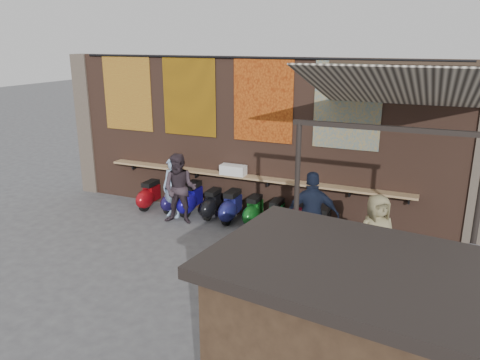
{
  "coord_description": "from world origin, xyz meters",
  "views": [
    {
      "loc": [
        4.22,
        -8.01,
        4.39
      ],
      "look_at": [
        0.26,
        1.2,
        1.37
      ],
      "focal_mm": 35.0,
      "sensor_mm": 36.0,
      "label": 1
    }
  ],
  "objects_px": {
    "diner_left": "(173,188)",
    "scooter_stool_0": "(149,195)",
    "scooter_stool_4": "(231,207)",
    "scooter_stool_8": "(323,222)",
    "scooter_stool_3": "(212,204)",
    "diner_right": "(180,189)",
    "scooter_stool_1": "(172,199)",
    "scooter_stool_6": "(276,214)",
    "shopper_navy": "(312,216)",
    "shelf_box": "(233,170)",
    "scooter_stool_5": "(253,211)",
    "scooter_stool_2": "(191,199)",
    "scooter_stool_7": "(301,216)",
    "shopper_tan": "(376,236)",
    "shopper_grey": "(468,294)"
  },
  "relations": [
    {
      "from": "scooter_stool_8",
      "to": "shopper_grey",
      "type": "relative_size",
      "value": 0.45
    },
    {
      "from": "diner_right",
      "to": "shopper_grey",
      "type": "distance_m",
      "value": 6.78
    },
    {
      "from": "scooter_stool_4",
      "to": "scooter_stool_1",
      "type": "bearing_deg",
      "value": 177.6
    },
    {
      "from": "scooter_stool_3",
      "to": "shelf_box",
      "type": "bearing_deg",
      "value": 28.52
    },
    {
      "from": "scooter_stool_3",
      "to": "scooter_stool_6",
      "type": "relative_size",
      "value": 1.05
    },
    {
      "from": "diner_right",
      "to": "shopper_grey",
      "type": "xyz_separation_m",
      "value": [
        6.33,
        -2.44,
        -0.1
      ]
    },
    {
      "from": "scooter_stool_2",
      "to": "shopper_navy",
      "type": "relative_size",
      "value": 0.47
    },
    {
      "from": "shelf_box",
      "to": "scooter_stool_2",
      "type": "distance_m",
      "value": 1.4
    },
    {
      "from": "shopper_tan",
      "to": "scooter_stool_3",
      "type": "bearing_deg",
      "value": 124.65
    },
    {
      "from": "scooter_stool_3",
      "to": "scooter_stool_6",
      "type": "xyz_separation_m",
      "value": [
        1.72,
        -0.02,
        -0.02
      ]
    },
    {
      "from": "scooter_stool_7",
      "to": "diner_left",
      "type": "height_order",
      "value": "diner_left"
    },
    {
      "from": "scooter_stool_1",
      "to": "shopper_grey",
      "type": "height_order",
      "value": "shopper_grey"
    },
    {
      "from": "scooter_stool_5",
      "to": "diner_right",
      "type": "xyz_separation_m",
      "value": [
        -1.71,
        -0.59,
        0.53
      ]
    },
    {
      "from": "shelf_box",
      "to": "scooter_stool_8",
      "type": "bearing_deg",
      "value": -6.68
    },
    {
      "from": "scooter_stool_8",
      "to": "diner_right",
      "type": "xyz_separation_m",
      "value": [
        -3.42,
        -0.62,
        0.55
      ]
    },
    {
      "from": "scooter_stool_8",
      "to": "scooter_stool_2",
      "type": "bearing_deg",
      "value": 179.59
    },
    {
      "from": "scooter_stool_1",
      "to": "scooter_stool_7",
      "type": "height_order",
      "value": "scooter_stool_7"
    },
    {
      "from": "diner_right",
      "to": "scooter_stool_7",
      "type": "bearing_deg",
      "value": -1.1
    },
    {
      "from": "diner_right",
      "to": "shopper_navy",
      "type": "relative_size",
      "value": 0.94
    },
    {
      "from": "scooter_stool_2",
      "to": "shopper_navy",
      "type": "distance_m",
      "value": 3.82
    },
    {
      "from": "scooter_stool_2",
      "to": "shopper_tan",
      "type": "height_order",
      "value": "shopper_tan"
    },
    {
      "from": "scooter_stool_1",
      "to": "scooter_stool_2",
      "type": "height_order",
      "value": "scooter_stool_2"
    },
    {
      "from": "scooter_stool_8",
      "to": "scooter_stool_3",
      "type": "bearing_deg",
      "value": 179.59
    },
    {
      "from": "diner_left",
      "to": "scooter_stool_0",
      "type": "bearing_deg",
      "value": 169.01
    },
    {
      "from": "scooter_stool_0",
      "to": "scooter_stool_5",
      "type": "height_order",
      "value": "scooter_stool_0"
    },
    {
      "from": "scooter_stool_6",
      "to": "shopper_navy",
      "type": "xyz_separation_m",
      "value": [
        1.21,
        -1.27,
        0.59
      ]
    },
    {
      "from": "scooter_stool_8",
      "to": "diner_left",
      "type": "xyz_separation_m",
      "value": [
        -3.82,
        -0.31,
        0.44
      ]
    },
    {
      "from": "scooter_stool_8",
      "to": "scooter_stool_5",
      "type": "bearing_deg",
      "value": -179.12
    },
    {
      "from": "scooter_stool_6",
      "to": "scooter_stool_4",
      "type": "bearing_deg",
      "value": -177.11
    },
    {
      "from": "shelf_box",
      "to": "scooter_stool_3",
      "type": "xyz_separation_m",
      "value": [
        -0.48,
        -0.26,
        -0.89
      ]
    },
    {
      "from": "shelf_box",
      "to": "shopper_tan",
      "type": "xyz_separation_m",
      "value": [
        3.76,
        -1.77,
        -0.43
      ]
    },
    {
      "from": "scooter_stool_0",
      "to": "shopper_navy",
      "type": "bearing_deg",
      "value": -14.39
    },
    {
      "from": "scooter_stool_7",
      "to": "scooter_stool_8",
      "type": "xyz_separation_m",
      "value": [
        0.51,
        0.06,
        -0.09
      ]
    },
    {
      "from": "scooter_stool_0",
      "to": "scooter_stool_5",
      "type": "distance_m",
      "value": 3.01
    },
    {
      "from": "scooter_stool_2",
      "to": "scooter_stool_6",
      "type": "distance_m",
      "value": 2.34
    },
    {
      "from": "shopper_grey",
      "to": "scooter_stool_4",
      "type": "bearing_deg",
      "value": 0.13
    },
    {
      "from": "scooter_stool_7",
      "to": "scooter_stool_8",
      "type": "distance_m",
      "value": 0.52
    },
    {
      "from": "diner_right",
      "to": "scooter_stool_1",
      "type": "bearing_deg",
      "value": 122.44
    },
    {
      "from": "shelf_box",
      "to": "diner_left",
      "type": "relative_size",
      "value": 0.42
    },
    {
      "from": "scooter_stool_4",
      "to": "scooter_stool_7",
      "type": "height_order",
      "value": "scooter_stool_7"
    },
    {
      "from": "scooter_stool_1",
      "to": "scooter_stool_4",
      "type": "bearing_deg",
      "value": -2.4
    },
    {
      "from": "scooter_stool_4",
      "to": "shopper_grey",
      "type": "relative_size",
      "value": 0.53
    },
    {
      "from": "scooter_stool_1",
      "to": "shopper_grey",
      "type": "relative_size",
      "value": 0.45
    },
    {
      "from": "scooter_stool_3",
      "to": "diner_right",
      "type": "distance_m",
      "value": 0.99
    },
    {
      "from": "scooter_stool_3",
      "to": "scooter_stool_6",
      "type": "bearing_deg",
      "value": -0.73
    },
    {
      "from": "scooter_stool_4",
      "to": "scooter_stool_8",
      "type": "distance_m",
      "value": 2.3
    },
    {
      "from": "scooter_stool_5",
      "to": "scooter_stool_7",
      "type": "relative_size",
      "value": 0.85
    },
    {
      "from": "shopper_tan",
      "to": "shopper_navy",
      "type": "bearing_deg",
      "value": 134.91
    },
    {
      "from": "scooter_stool_7",
      "to": "scooter_stool_8",
      "type": "bearing_deg",
      "value": 6.62
    },
    {
      "from": "shopper_navy",
      "to": "scooter_stool_7",
      "type": "bearing_deg",
      "value": -84.17
    }
  ]
}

